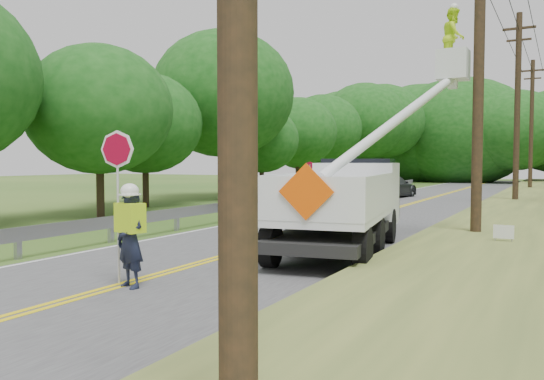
% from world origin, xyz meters
% --- Properties ---
extents(ground, '(140.00, 140.00, 0.00)m').
position_xyz_m(ground, '(0.00, 0.00, 0.00)').
color(ground, '#29551A').
rests_on(ground, ground).
extents(road, '(7.20, 96.00, 0.03)m').
position_xyz_m(road, '(0.00, 14.00, 0.01)').
color(road, '#434345').
rests_on(road, ground).
extents(guardrail, '(0.18, 48.00, 0.77)m').
position_xyz_m(guardrail, '(-4.02, 14.91, 0.55)').
color(guardrail, '#95969D').
rests_on(guardrail, ground).
extents(utility_poles, '(1.60, 43.30, 10.00)m').
position_xyz_m(utility_poles, '(5.00, 17.02, 5.27)').
color(utility_poles, black).
rests_on(utility_poles, ground).
extents(treeline_left, '(10.75, 53.63, 10.33)m').
position_xyz_m(treeline_left, '(-10.65, 31.07, 5.66)').
color(treeline_left, '#332319').
rests_on(treeline_left, ground).
extents(treeline_horizon, '(55.58, 14.51, 12.14)m').
position_xyz_m(treeline_horizon, '(-1.16, 56.32, 5.50)').
color(treeline_horizon, '#134A13').
rests_on(treeline_horizon, ground).
extents(flagger, '(1.13, 0.55, 2.85)m').
position_xyz_m(flagger, '(0.28, -0.02, 1.04)').
color(flagger, '#191E33').
rests_on(flagger, road).
extents(bucket_truck, '(4.14, 7.47, 6.66)m').
position_xyz_m(bucket_truck, '(2.25, 6.64, 1.54)').
color(bucket_truck, black).
rests_on(bucket_truck, road).
extents(suv_silver, '(4.76, 6.76, 1.71)m').
position_xyz_m(suv_silver, '(-1.88, 15.50, 0.88)').
color(suv_silver, '#A4A6AB').
rests_on(suv_silver, road).
extents(suv_darkgrey, '(2.59, 5.02, 1.39)m').
position_xyz_m(suv_darkgrey, '(-2.41, 26.63, 0.72)').
color(suv_darkgrey, '#36393D').
rests_on(suv_darkgrey, road).
extents(stop_sign_permanent, '(0.47, 0.18, 2.29)m').
position_xyz_m(stop_sign_permanent, '(-5.10, 20.10, 1.50)').
color(stop_sign_permanent, '#95969D').
rests_on(stop_sign_permanent, ground).
extents(yard_sign, '(0.49, 0.03, 0.70)m').
position_xyz_m(yard_sign, '(5.88, 7.30, 0.50)').
color(yard_sign, white).
rests_on(yard_sign, ground).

